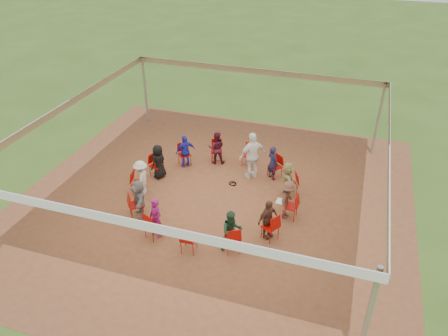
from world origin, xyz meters
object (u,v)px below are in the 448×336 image
(person_seated_4, at_px, (185,151))
(person_seated_0, at_px, (287,200))
(chair_9, at_px, (153,225))
(person_seated_8, at_px, (156,218))
(person_seated_3, at_px, (217,148))
(person_seated_9, at_px, (232,231))
(person_seated_1, at_px, (288,180))
(person_seated_10, at_px, (268,219))
(chair_1, at_px, (291,185))
(chair_10, at_px, (189,239))
(chair_12, at_px, (270,227))
(chair_11, at_px, (233,239))
(person_seated_6, at_px, (141,178))
(chair_3, at_px, (248,155))
(chair_8, at_px, (136,205))
(chair_5, at_px, (184,155))
(person_seated_7, at_px, (139,198))
(chair_2, at_px, (275,167))
(laptop, at_px, (282,200))
(person_seated_5, at_px, (159,162))
(person_seated_2, at_px, (273,163))
(cable_coil, at_px, (233,184))
(standing_person, at_px, (253,156))
(chair_7, at_px, (139,183))
(chair_6, at_px, (157,166))
(chair_4, at_px, (217,151))
(chair_0, at_px, (290,206))

(person_seated_4, bearing_deg, person_seated_0, 110.77)
(chair_9, distance_m, person_seated_8, 0.24)
(person_seated_3, xyz_separation_m, person_seated_9, (2.02, -4.56, 0.00))
(person_seated_1, height_order, person_seated_10, same)
(chair_1, bearing_deg, chair_10, 124.62)
(chair_9, xyz_separation_m, chair_12, (3.34, 1.02, 0.00))
(chair_1, xyz_separation_m, person_seated_0, (0.10, -1.23, 0.21))
(chair_11, distance_m, person_seated_6, 4.24)
(chair_3, xyz_separation_m, chair_8, (-2.57, -4.20, 0.00))
(chair_1, relative_size, person_seated_6, 0.69)
(chair_5, relative_size, person_seated_7, 0.69)
(chair_2, relative_size, laptop, 2.50)
(person_seated_0, height_order, person_seated_5, same)
(person_seated_0, distance_m, person_seated_4, 4.70)
(chair_11, distance_m, person_seated_4, 5.11)
(chair_1, relative_size, person_seated_3, 0.69)
(chair_9, relative_size, person_seated_2, 0.69)
(chair_12, distance_m, cable_coil, 3.19)
(person_seated_3, relative_size, person_seated_9, 1.00)
(cable_coil, bearing_deg, person_seated_3, 129.66)
(chair_10, xyz_separation_m, person_seated_1, (2.15, 3.65, 0.21))
(person_seated_4, height_order, person_seated_9, same)
(chair_1, distance_m, standing_person, 1.79)
(chair_7, relative_size, chair_12, 1.00)
(chair_1, relative_size, chair_11, 1.00)
(person_seated_2, relative_size, person_seated_9, 1.00)
(chair_8, distance_m, chair_11, 3.49)
(person_seated_5, xyz_separation_m, laptop, (4.74, -0.91, -0.04))
(chair_6, relative_size, standing_person, 0.50)
(person_seated_0, distance_m, laptop, 0.16)
(chair_9, distance_m, person_seated_0, 4.24)
(person_seated_10, relative_size, cable_coil, 3.75)
(laptop, bearing_deg, chair_3, 37.94)
(chair_3, height_order, cable_coil, chair_3)
(chair_12, relative_size, person_seated_2, 0.69)
(chair_8, xyz_separation_m, person_seated_9, (3.37, -0.54, 0.21))
(chair_4, height_order, chair_12, same)
(chair_4, xyz_separation_m, person_seated_1, (3.06, -1.50, 0.21))
(chair_9, height_order, chair_10, same)
(chair_1, height_order, person_seated_6, person_seated_6)
(chair_3, bearing_deg, chair_6, 41.54)
(chair_3, bearing_deg, cable_coil, 93.96)
(standing_person, bearing_deg, chair_0, 87.82)
(chair_8, bearing_deg, laptop, 70.44)
(person_seated_4, relative_size, cable_coil, 3.75)
(chair_3, distance_m, person_seated_10, 4.24)
(person_seated_7, bearing_deg, chair_1, 82.91)
(chair_3, distance_m, laptop, 3.32)
(chair_2, distance_m, chair_7, 4.92)
(chair_7, bearing_deg, chair_0, 83.08)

